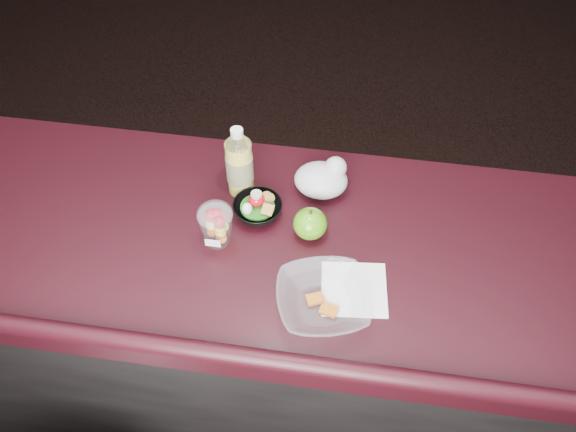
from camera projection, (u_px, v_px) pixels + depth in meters
The scene contains 9 objects.
room_shell at pixel (182, 40), 0.87m from camera, with size 8.00×8.00×8.00m.
counter at pixel (257, 334), 2.07m from camera, with size 4.06×0.71×1.02m.
lemonade_bottle at pixel (240, 166), 1.72m from camera, with size 0.07×0.07×0.22m.
fruit_cup at pixel (216, 224), 1.63m from camera, with size 0.09×0.09×0.13m.
green_apple at pixel (310, 224), 1.66m from camera, with size 0.09×0.09×0.09m.
plastic_bag at pixel (323, 179), 1.75m from camera, with size 0.15×0.12×0.11m.
snack_bowl at pixel (257, 208), 1.72m from camera, with size 0.14×0.14×0.07m.
takeout_bowl at pixel (323, 300), 1.53m from camera, with size 0.27×0.27×0.06m.
paper_napkin at pixel (354, 289), 1.58m from camera, with size 0.16×0.16×0.00m, color white.
Camera 1 is at (0.25, -0.72, 2.34)m, focal length 40.00 mm.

